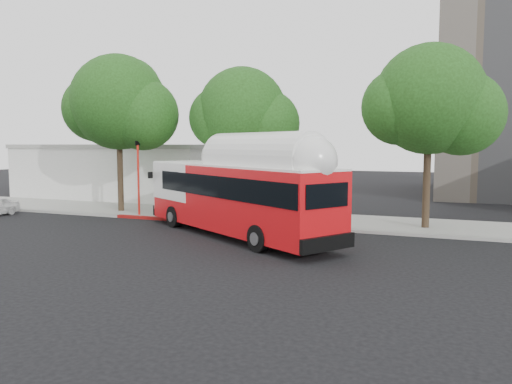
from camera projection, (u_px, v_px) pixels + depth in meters
ground at (212, 238)px, 22.80m from camera, size 120.00×120.00×0.00m
sidewalk at (262, 217)px, 28.83m from camera, size 60.00×5.00×0.15m
curb_strip at (245, 224)px, 26.41m from camera, size 60.00×0.30×0.15m
red_curb_segment at (194, 221)px, 27.49m from camera, size 10.00×0.32×0.16m
street_tree_left at (126, 106)px, 30.38m from camera, size 6.67×5.80×9.74m
street_tree_mid at (249, 115)px, 28.07m from camera, size 5.75×5.00×8.62m
street_tree_right at (439, 104)px, 24.25m from camera, size 6.21×5.40×9.18m
low_commercial_bldg at (133, 170)px, 40.61m from camera, size 16.20×10.20×4.25m
transit_bus at (236, 198)px, 23.12m from camera, size 12.18×8.93×3.86m
signal_pole at (138, 178)px, 29.11m from camera, size 0.13×0.42×4.47m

